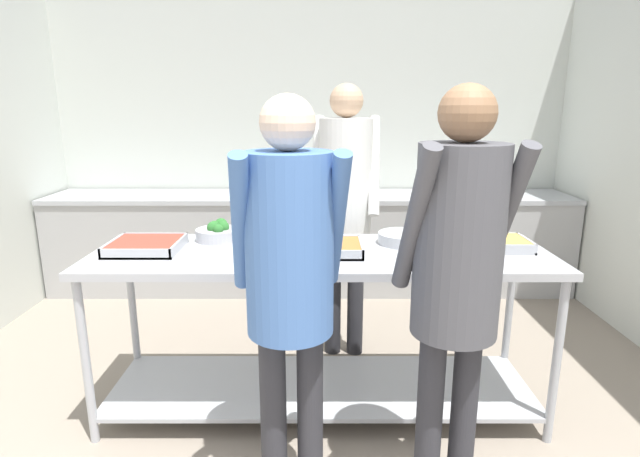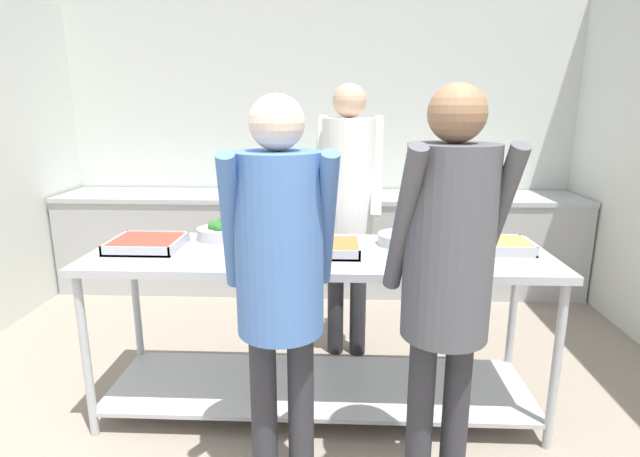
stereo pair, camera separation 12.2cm
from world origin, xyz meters
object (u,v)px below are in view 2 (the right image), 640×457
object	(u,v)px
cook_behind_counter	(348,192)
water_bottle	(255,178)
plate_stack	(264,242)
serving_tray_vegetables	(325,248)
guest_serving_left	(280,264)
broccoli_bowl	(218,231)
guest_serving_right	(447,264)
serving_tray_roast	(490,246)
sauce_pan	(404,238)
serving_tray_greens	(147,244)

from	to	relation	value
cook_behind_counter	water_bottle	bearing A→B (deg)	122.83
plate_stack	cook_behind_counter	world-z (taller)	cook_behind_counter
serving_tray_vegetables	guest_serving_left	size ratio (longest dim) A/B	0.21
broccoli_bowl	guest_serving_right	size ratio (longest dim) A/B	0.14
broccoli_bowl	plate_stack	xyz separation A→B (m)	(0.28, -0.12, -0.03)
guest_serving_left	water_bottle	size ratio (longest dim) A/B	5.46
broccoli_bowl	plate_stack	size ratio (longest dim) A/B	0.93
broccoli_bowl	guest_serving_left	world-z (taller)	guest_serving_left
plate_stack	guest_serving_right	size ratio (longest dim) A/B	0.15
serving_tray_roast	water_bottle	distance (m)	2.44
broccoli_bowl	serving_tray_vegetables	size ratio (longest dim) A/B	0.67
serving_tray_vegetables	guest_serving_right	size ratio (longest dim) A/B	0.21
serving_tray_roast	water_bottle	world-z (taller)	water_bottle
guest_serving_left	broccoli_bowl	bearing A→B (deg)	117.57
serving_tray_vegetables	cook_behind_counter	world-z (taller)	cook_behind_counter
plate_stack	serving_tray_vegetables	distance (m)	0.37
serving_tray_roast	guest_serving_left	size ratio (longest dim) A/B	0.24
cook_behind_counter	serving_tray_vegetables	bearing A→B (deg)	-100.60
serving_tray_roast	guest_serving_right	size ratio (longest dim) A/B	0.23
serving_tray_roast	serving_tray_vegetables	bearing A→B (deg)	-174.58
sauce_pan	serving_tray_roast	distance (m)	0.46
sauce_pan	guest_serving_right	distance (m)	0.89
sauce_pan	cook_behind_counter	world-z (taller)	cook_behind_counter
plate_stack	serving_tray_roast	world-z (taller)	serving_tray_roast
sauce_pan	cook_behind_counter	bearing A→B (deg)	122.41
plate_stack	serving_tray_vegetables	xyz separation A→B (m)	(0.34, -0.13, 0.01)
guest_serving_right	sauce_pan	bearing A→B (deg)	93.54
guest_serving_left	cook_behind_counter	distance (m)	1.34
guest_serving_right	water_bottle	world-z (taller)	guest_serving_right
broccoli_bowl	water_bottle	bearing A→B (deg)	92.56
cook_behind_counter	water_bottle	distance (m)	1.53
serving_tray_greens	guest_serving_left	bearing A→B (deg)	-40.35
serving_tray_roast	cook_behind_counter	size ratio (longest dim) A/B	0.22
plate_stack	sauce_pan	bearing A→B (deg)	3.83
guest_serving_right	water_bottle	distance (m)	2.90
serving_tray_vegetables	sauce_pan	size ratio (longest dim) A/B	0.85
plate_stack	sauce_pan	world-z (taller)	sauce_pan
serving_tray_vegetables	water_bottle	world-z (taller)	water_bottle
sauce_pan	guest_serving_right	world-z (taller)	guest_serving_right
plate_stack	guest_serving_left	size ratio (longest dim) A/B	0.15
broccoli_bowl	sauce_pan	distance (m)	1.06
broccoli_bowl	cook_behind_counter	bearing A→B (deg)	28.86
plate_stack	water_bottle	distance (m)	1.85
broccoli_bowl	serving_tray_vegetables	xyz separation A→B (m)	(0.63, -0.25, -0.02)
plate_stack	serving_tray_greens	bearing A→B (deg)	-171.81
broccoli_bowl	guest_serving_left	size ratio (longest dim) A/B	0.14
serving_tray_greens	sauce_pan	bearing A→B (deg)	5.78
serving_tray_greens	sauce_pan	distance (m)	1.40
serving_tray_greens	water_bottle	xyz separation A→B (m)	(0.26, 1.91, 0.09)
serving_tray_greens	serving_tray_roast	size ratio (longest dim) A/B	0.90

